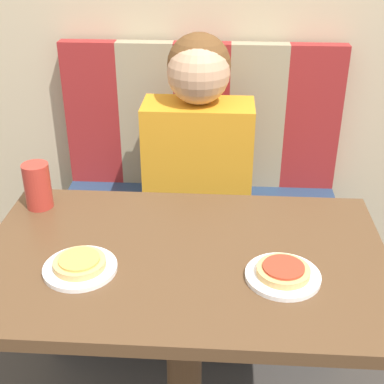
{
  "coord_description": "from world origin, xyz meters",
  "views": [
    {
      "loc": [
        0.09,
        -1.11,
        1.53
      ],
      "look_at": [
        0.0,
        0.35,
        0.75
      ],
      "focal_mm": 50.0,
      "sensor_mm": 36.0,
      "label": 1
    }
  ],
  "objects_px": {
    "plate_left": "(80,268)",
    "plate_right": "(283,276)",
    "pizza_right": "(283,270)",
    "person": "(198,127)",
    "pizza_left": "(80,263)",
    "drinking_cup": "(38,186)"
  },
  "relations": [
    {
      "from": "plate_right",
      "to": "pizza_right",
      "type": "xyz_separation_m",
      "value": [
        -0.0,
        0.0,
        0.02
      ]
    },
    {
      "from": "pizza_left",
      "to": "pizza_right",
      "type": "distance_m",
      "value": 0.48
    },
    {
      "from": "person",
      "to": "plate_left",
      "type": "distance_m",
      "value": 0.82
    },
    {
      "from": "plate_left",
      "to": "drinking_cup",
      "type": "xyz_separation_m",
      "value": [
        -0.19,
        0.3,
        0.06
      ]
    },
    {
      "from": "pizza_left",
      "to": "pizza_right",
      "type": "xyz_separation_m",
      "value": [
        0.48,
        0.0,
        0.0
      ]
    },
    {
      "from": "person",
      "to": "plate_right",
      "type": "relative_size",
      "value": 3.82
    },
    {
      "from": "plate_right",
      "to": "pizza_left",
      "type": "height_order",
      "value": "pizza_left"
    },
    {
      "from": "plate_right",
      "to": "drinking_cup",
      "type": "distance_m",
      "value": 0.74
    },
    {
      "from": "person",
      "to": "pizza_right",
      "type": "xyz_separation_m",
      "value": [
        0.24,
        -0.78,
        -0.05
      ]
    },
    {
      "from": "drinking_cup",
      "to": "pizza_left",
      "type": "bearing_deg",
      "value": -57.15
    },
    {
      "from": "pizza_left",
      "to": "drinking_cup",
      "type": "distance_m",
      "value": 0.36
    },
    {
      "from": "person",
      "to": "plate_left",
      "type": "height_order",
      "value": "person"
    },
    {
      "from": "person",
      "to": "pizza_left",
      "type": "xyz_separation_m",
      "value": [
        -0.24,
        -0.78,
        -0.05
      ]
    },
    {
      "from": "person",
      "to": "pizza_left",
      "type": "height_order",
      "value": "person"
    },
    {
      "from": "plate_right",
      "to": "drinking_cup",
      "type": "relative_size",
      "value": 1.32
    },
    {
      "from": "pizza_right",
      "to": "person",
      "type": "bearing_deg",
      "value": 107.24
    },
    {
      "from": "pizza_right",
      "to": "drinking_cup",
      "type": "xyz_separation_m",
      "value": [
        -0.68,
        0.3,
        0.04
      ]
    },
    {
      "from": "person",
      "to": "pizza_right",
      "type": "bearing_deg",
      "value": -72.76
    },
    {
      "from": "plate_left",
      "to": "plate_right",
      "type": "height_order",
      "value": "same"
    },
    {
      "from": "person",
      "to": "pizza_left",
      "type": "distance_m",
      "value": 0.82
    },
    {
      "from": "plate_left",
      "to": "pizza_right",
      "type": "distance_m",
      "value": 0.48
    },
    {
      "from": "plate_left",
      "to": "plate_right",
      "type": "relative_size",
      "value": 1.0
    }
  ]
}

